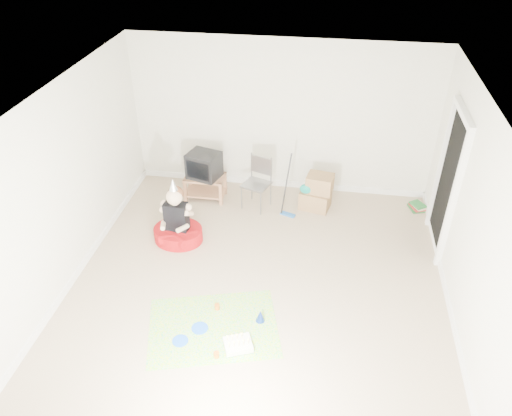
# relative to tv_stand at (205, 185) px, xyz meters

# --- Properties ---
(ground) EXTENTS (5.00, 5.00, 0.00)m
(ground) POSITION_rel_tv_stand_xyz_m (1.20, -1.91, -0.25)
(ground) COLOR tan
(ground) RESTS_ON ground
(doorway_recess) EXTENTS (0.02, 0.90, 2.05)m
(doorway_recess) POSITION_rel_tv_stand_xyz_m (3.68, -0.71, 0.77)
(doorway_recess) COLOR black
(doorway_recess) RESTS_ON ground
(tv_stand) EXTENTS (0.67, 0.42, 0.42)m
(tv_stand) POSITION_rel_tv_stand_xyz_m (0.00, 0.00, 0.00)
(tv_stand) COLOR #9B6646
(tv_stand) RESTS_ON ground
(crt_tv) EXTENTS (0.60, 0.54, 0.43)m
(crt_tv) POSITION_rel_tv_stand_xyz_m (0.00, -0.00, 0.38)
(crt_tv) COLOR black
(crt_tv) RESTS_ON tv_stand
(folding_chair) EXTENTS (0.51, 0.50, 0.89)m
(folding_chair) POSITION_rel_tv_stand_xyz_m (0.89, -0.15, 0.18)
(folding_chair) COLOR gray
(folding_chair) RESTS_ON ground
(cardboard_boxes) EXTENTS (0.56, 0.46, 0.60)m
(cardboard_boxes) POSITION_rel_tv_stand_xyz_m (1.87, -0.01, 0.04)
(cardboard_boxes) COLOR #99734A
(cardboard_boxes) RESTS_ON ground
(floor_mop) EXTENTS (0.26, 0.32, 0.98)m
(floor_mop) POSITION_rel_tv_stand_xyz_m (1.44, -0.31, 0.01)
(floor_mop) COLOR blue
(floor_mop) RESTS_ON ground
(book_pile) EXTENTS (0.29, 0.32, 0.12)m
(book_pile) POSITION_rel_tv_stand_xyz_m (3.54, 0.20, -0.19)
(book_pile) COLOR #22682E
(book_pile) RESTS_ON ground
(seated_woman) EXTENTS (0.81, 0.81, 1.07)m
(seated_woman) POSITION_rel_tv_stand_xyz_m (-0.13, -1.22, -0.02)
(seated_woman) COLOR #B21014
(seated_woman) RESTS_ON ground
(party_mat) EXTENTS (1.81, 1.51, 0.01)m
(party_mat) POSITION_rel_tv_stand_xyz_m (0.78, -2.86, -0.25)
(party_mat) COLOR #E53070
(party_mat) RESTS_ON ground
(birthday_cake) EXTENTS (0.39, 0.36, 0.15)m
(birthday_cake) POSITION_rel_tv_stand_xyz_m (1.14, -3.12, -0.21)
(birthday_cake) COLOR white
(birthday_cake) RESTS_ON party_mat
(blue_plate_near) EXTENTS (0.21, 0.21, 0.01)m
(blue_plate_near) POSITION_rel_tv_stand_xyz_m (0.62, -2.91, -0.24)
(blue_plate_near) COLOR blue
(blue_plate_near) RESTS_ON party_mat
(blue_plate_far) EXTENTS (0.22, 0.22, 0.01)m
(blue_plate_far) POSITION_rel_tv_stand_xyz_m (0.44, -3.14, -0.24)
(blue_plate_far) COLOR blue
(blue_plate_far) RESTS_ON party_mat
(orange_cup_near) EXTENTS (0.08, 0.08, 0.07)m
(orange_cup_near) POSITION_rel_tv_stand_xyz_m (0.76, -2.55, -0.21)
(orange_cup_near) COLOR #CC6316
(orange_cup_near) RESTS_ON party_mat
(orange_cup_far) EXTENTS (0.09, 0.09, 0.07)m
(orange_cup_far) POSITION_rel_tv_stand_xyz_m (0.92, -3.30, -0.21)
(orange_cup_far) COLOR #CC6316
(orange_cup_far) RESTS_ON party_mat
(blue_party_hat) EXTENTS (0.16, 0.16, 0.17)m
(blue_party_hat) POSITION_rel_tv_stand_xyz_m (1.34, -2.67, -0.16)
(blue_party_hat) COLOR #1732A5
(blue_party_hat) RESTS_ON party_mat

